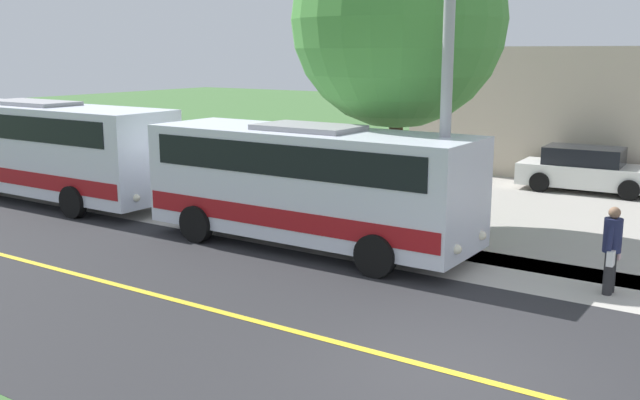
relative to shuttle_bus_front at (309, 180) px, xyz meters
The scene contains 10 objects.
ground_plane 7.29m from the shuttle_bus_front, 50.91° to the left, with size 120.00×120.00×0.00m, color #3D6633.
road_surface 7.29m from the shuttle_bus_front, 50.91° to the left, with size 8.00×100.00×0.01m, color #28282B.
sidewalk 5.79m from the shuttle_bus_front, 97.36° to the left, with size 2.40×100.00×0.01m, color #B2ADA3.
road_centre_line 7.29m from the shuttle_bus_front, 50.91° to the left, with size 0.16×100.00×0.00m, color gold.
shuttle_bus_front is the anchor object (origin of this frame).
transit_bus_rear 10.26m from the shuttle_bus_front, 89.88° to the right, with size 2.58×10.38×3.03m.
pedestrian_with_bags 6.71m from the shuttle_bus_front, 93.51° to the left, with size 0.72×0.34×1.68m.
street_light_pole 4.43m from the shuttle_bus_front, 97.19° to the left, with size 1.97×0.24×8.53m.
parked_car_near 11.38m from the shuttle_bus_front, 161.05° to the left, with size 2.21×4.50×1.45m.
tree_curbside 4.75m from the shuttle_bus_front, 166.19° to the left, with size 5.38×5.38×7.97m.
Camera 1 is at (9.05, 3.88, 4.53)m, focal length 40.57 mm.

